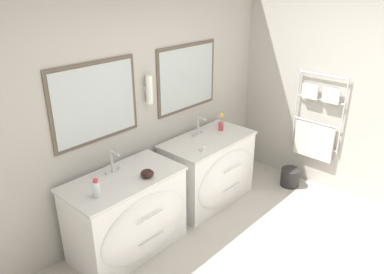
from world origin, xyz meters
name	(u,v)px	position (x,y,z in m)	size (l,w,h in m)	color
wall_back	(140,106)	(0.00, 1.91, 1.31)	(5.52, 0.15, 2.60)	#B2ADA3
wall_right	(318,88)	(1.99, 0.84, 1.29)	(0.13, 3.82, 2.60)	#B2ADA3
vanity_left	(129,215)	(-0.56, 1.50, 0.42)	(1.14, 0.68, 0.82)	white
vanity_right	(210,170)	(0.69, 1.50, 0.42)	(1.14, 0.68, 0.82)	white
faucet_left	(113,162)	(-0.56, 1.68, 0.94)	(0.17, 0.14, 0.23)	silver
faucet_right	(199,126)	(0.69, 1.68, 0.94)	(0.17, 0.14, 0.23)	silver
toiletry_bottle	(96,189)	(-0.92, 1.43, 0.90)	(0.07, 0.07, 0.17)	silver
amenity_bowl	(147,173)	(-0.39, 1.37, 0.86)	(0.13, 0.13, 0.08)	black
flower_vase	(221,123)	(0.99, 1.58, 0.92)	(0.06, 0.06, 0.23)	#CC4C51
soap_dish	(203,149)	(0.41, 1.37, 0.84)	(0.09, 0.06, 0.04)	white
waste_bin	(290,177)	(1.68, 0.93, 0.12)	(0.25, 0.25, 0.23)	#282626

